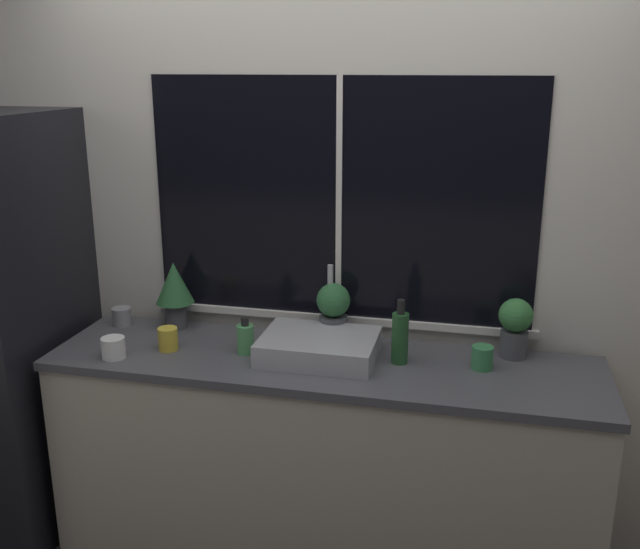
# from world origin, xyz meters

# --- Properties ---
(wall_back) EXTENTS (8.00, 0.09, 2.70)m
(wall_back) POSITION_xyz_m (0.00, 0.62, 1.35)
(wall_back) COLOR silver
(wall_back) RESTS_ON ground_plane
(wall_left) EXTENTS (0.06, 7.00, 2.70)m
(wall_left) POSITION_xyz_m (-2.13, 1.50, 1.35)
(wall_left) COLOR silver
(wall_left) RESTS_ON ground_plane
(counter) EXTENTS (2.19, 0.58, 0.91)m
(counter) POSITION_xyz_m (0.00, 0.28, 0.46)
(counter) COLOR beige
(counter) RESTS_ON ground_plane
(sink) EXTENTS (0.45, 0.40, 0.33)m
(sink) POSITION_xyz_m (-0.02, 0.30, 0.96)
(sink) COLOR #ADADB2
(sink) RESTS_ON counter
(potted_plant_left) EXTENTS (0.17, 0.17, 0.30)m
(potted_plant_left) POSITION_xyz_m (-0.71, 0.48, 1.09)
(potted_plant_left) COLOR #4C4C51
(potted_plant_left) RESTS_ON counter
(potted_plant_center) EXTENTS (0.14, 0.14, 0.25)m
(potted_plant_center) POSITION_xyz_m (0.00, 0.48, 1.04)
(potted_plant_center) COLOR #4C4C51
(potted_plant_center) RESTS_ON counter
(potted_plant_right) EXTENTS (0.13, 0.13, 0.24)m
(potted_plant_right) POSITION_xyz_m (0.73, 0.48, 1.04)
(potted_plant_right) COLOR #4C4C51
(potted_plant_right) RESTS_ON counter
(soap_bottle) EXTENTS (0.07, 0.07, 0.15)m
(soap_bottle) POSITION_xyz_m (-0.31, 0.27, 0.97)
(soap_bottle) COLOR #519E5B
(soap_bottle) RESTS_ON counter
(bottle_tall) EXTENTS (0.07, 0.07, 0.26)m
(bottle_tall) POSITION_xyz_m (0.30, 0.32, 1.02)
(bottle_tall) COLOR #235128
(bottle_tall) RESTS_ON counter
(mug_white) EXTENTS (0.09, 0.09, 0.08)m
(mug_white) POSITION_xyz_m (-0.81, 0.11, 0.95)
(mug_white) COLOR white
(mug_white) RESTS_ON counter
(mug_yellow) EXTENTS (0.08, 0.08, 0.09)m
(mug_yellow) POSITION_xyz_m (-0.63, 0.23, 0.96)
(mug_yellow) COLOR gold
(mug_yellow) RESTS_ON counter
(mug_green) EXTENTS (0.08, 0.08, 0.09)m
(mug_green) POSITION_xyz_m (0.61, 0.34, 0.95)
(mug_green) COLOR #38844C
(mug_green) RESTS_ON counter
(mug_grey) EXTENTS (0.08, 0.08, 0.08)m
(mug_grey) POSITION_xyz_m (-0.96, 0.45, 0.95)
(mug_grey) COLOR gray
(mug_grey) RESTS_ON counter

